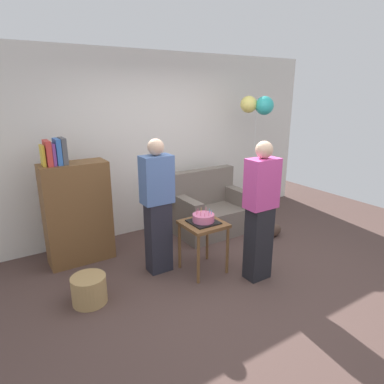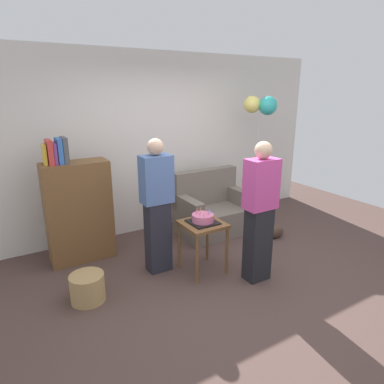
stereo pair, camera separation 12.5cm
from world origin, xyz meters
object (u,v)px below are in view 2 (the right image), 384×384
(person_blowing_candles, at_px, (157,206))
(couch, at_px, (212,211))
(bookshelf, at_px, (78,210))
(person_holding_cake, at_px, (260,212))
(handbag, at_px, (276,232))
(balloon_bunch, at_px, (261,105))
(wicker_basket, at_px, (88,288))
(side_table, at_px, (203,230))
(birthday_cake, at_px, (203,219))

(person_blowing_candles, bearing_deg, couch, 23.10)
(bookshelf, xyz_separation_m, person_blowing_candles, (0.74, -0.79, 0.15))
(person_holding_cake, distance_m, handbag, 1.45)
(couch, bearing_deg, person_blowing_candles, -152.52)
(bookshelf, xyz_separation_m, balloon_bunch, (2.84, -0.16, 1.24))
(person_holding_cake, xyz_separation_m, wicker_basket, (-1.82, 0.57, -0.68))
(person_blowing_candles, height_order, person_holding_cake, same)
(side_table, xyz_separation_m, birthday_cake, (0.00, 0.00, 0.15))
(person_blowing_candles, bearing_deg, wicker_basket, -171.92)
(birthday_cake, height_order, wicker_basket, birthday_cake)
(birthday_cake, bearing_deg, balloon_bunch, 29.29)
(side_table, relative_size, handbag, 2.26)
(side_table, relative_size, person_blowing_candles, 0.39)
(couch, xyz_separation_m, wicker_basket, (-2.16, -0.84, -0.19))
(couch, xyz_separation_m, side_table, (-0.78, -0.94, 0.19))
(wicker_basket, bearing_deg, couch, 21.39)
(handbag, bearing_deg, birthday_cake, -170.77)
(balloon_bunch, bearing_deg, person_holding_cake, -130.52)
(birthday_cake, xyz_separation_m, balloon_bunch, (1.65, 0.92, 1.24))
(side_table, bearing_deg, wicker_basket, 176.04)
(bookshelf, bearing_deg, person_holding_cake, -43.65)
(balloon_bunch, bearing_deg, handbag, -104.36)
(birthday_cake, height_order, balloon_bunch, balloon_bunch)
(person_holding_cake, height_order, wicker_basket, person_holding_cake)
(wicker_basket, bearing_deg, birthday_cake, -3.96)
(couch, relative_size, person_blowing_candles, 0.67)
(person_holding_cake, xyz_separation_m, handbag, (1.02, 0.72, -0.73))
(side_table, xyz_separation_m, handbag, (1.47, 0.24, -0.43))
(side_table, xyz_separation_m, person_blowing_candles, (-0.45, 0.30, 0.30))
(balloon_bunch, bearing_deg, couch, 178.94)
(wicker_basket, bearing_deg, person_blowing_candles, 12.46)
(handbag, bearing_deg, wicker_basket, -177.11)
(person_blowing_candles, relative_size, handbag, 5.82)
(bookshelf, bearing_deg, person_blowing_candles, -46.62)
(person_blowing_candles, bearing_deg, person_holding_cake, -45.34)
(birthday_cake, distance_m, person_holding_cake, 0.67)
(side_table, bearing_deg, handbag, 9.23)
(person_blowing_candles, xyz_separation_m, wicker_basket, (-0.93, -0.20, -0.68))
(bookshelf, bearing_deg, birthday_cake, -42.33)
(person_holding_cake, distance_m, wicker_basket, 2.03)
(side_table, height_order, person_holding_cake, person_holding_cake)
(person_holding_cake, bearing_deg, balloon_bunch, -139.42)
(couch, height_order, person_blowing_candles, person_blowing_candles)
(couch, relative_size, wicker_basket, 3.06)
(birthday_cake, bearing_deg, couch, 50.30)
(balloon_bunch, bearing_deg, birthday_cake, -150.71)
(couch, relative_size, person_holding_cake, 0.67)
(handbag, distance_m, balloon_bunch, 1.95)
(person_blowing_candles, bearing_deg, handbag, -6.20)
(person_holding_cake, height_order, handbag, person_holding_cake)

